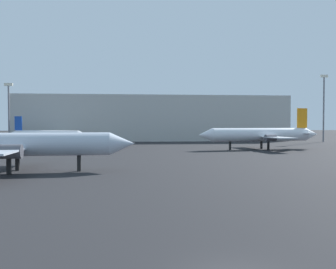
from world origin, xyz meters
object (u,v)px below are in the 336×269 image
at_px(airplane_on_taxiway, 20,145).
at_px(light_mast_left, 9,109).
at_px(light_mast_right, 324,105).
at_px(airplane_far_left, 46,135).
at_px(airplane_distant, 261,135).

height_order(airplane_on_taxiway, light_mast_left, light_mast_left).
xyz_separation_m(light_mast_left, light_mast_right, (98.18, 1.73, 2.01)).
distance_m(light_mast_left, light_mast_right, 98.21).
height_order(airplane_far_left, light_mast_left, light_mast_left).
relative_size(light_mast_left, light_mast_right, 0.82).
bearing_deg(airplane_distant, airplane_far_left, -33.01).
distance_m(airplane_on_taxiway, airplane_far_left, 61.33).
bearing_deg(airplane_far_left, light_mast_right, 21.03).
bearing_deg(airplane_on_taxiway, airplane_distant, 35.83).
bearing_deg(light_mast_right, airplane_far_left, -176.76).
height_order(airplane_on_taxiway, airplane_distant, airplane_distant).
distance_m(airplane_on_taxiway, light_mast_left, 67.77).
bearing_deg(light_mast_left, airplane_distant, -23.48).
relative_size(airplane_distant, light_mast_right, 1.39).
relative_size(airplane_distant, airplane_far_left, 1.19).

